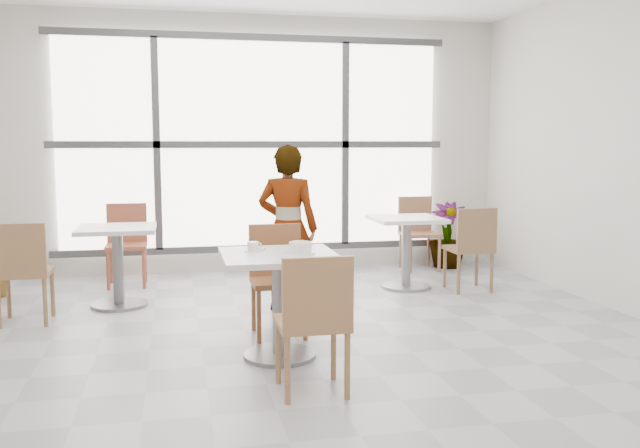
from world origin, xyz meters
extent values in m
plane|color=#9E9EA5|center=(0.00, 0.00, 0.00)|extent=(7.00, 7.00, 0.00)
plane|color=silver|center=(0.00, 3.50, 1.50)|extent=(6.00, 0.00, 6.00)
cube|color=white|center=(0.00, 3.44, 1.50)|extent=(4.40, 0.04, 2.40)
cube|color=#3F3F42|center=(0.00, 3.41, 1.50)|extent=(4.60, 0.05, 0.08)
cube|color=#3F3F42|center=(-1.10, 3.41, 1.50)|extent=(0.08, 0.05, 2.40)
cube|color=#3F3F42|center=(1.10, 3.41, 1.50)|extent=(0.08, 0.05, 2.40)
cube|color=#3F3F42|center=(0.00, 3.41, 0.28)|extent=(4.60, 0.05, 0.08)
cube|color=#3F3F42|center=(0.00, 3.41, 2.72)|extent=(4.60, 0.05, 0.08)
cube|color=silver|center=(-0.21, 0.10, 0.73)|extent=(0.80, 0.80, 0.04)
cylinder|color=slate|center=(-0.21, 0.10, 0.35)|extent=(0.10, 0.10, 0.71)
cylinder|color=slate|center=(-0.21, 0.10, 0.01)|extent=(0.52, 0.52, 0.03)
cube|color=#A27147|center=(-0.12, -0.62, 0.43)|extent=(0.42, 0.42, 0.04)
cube|color=#A27147|center=(-0.12, -0.81, 0.66)|extent=(0.42, 0.04, 0.42)
cylinder|color=#A27147|center=(0.06, -0.44, 0.21)|extent=(0.04, 0.04, 0.41)
cylinder|color=#A27147|center=(0.06, -0.80, 0.21)|extent=(0.04, 0.04, 0.41)
cylinder|color=#A27147|center=(-0.30, -0.44, 0.21)|extent=(0.04, 0.04, 0.41)
cylinder|color=#A27147|center=(-0.30, -0.80, 0.21)|extent=(0.04, 0.04, 0.41)
cube|color=brown|center=(-0.13, 0.65, 0.43)|extent=(0.42, 0.42, 0.04)
cube|color=brown|center=(-0.13, 0.84, 0.66)|extent=(0.42, 0.04, 0.42)
cylinder|color=brown|center=(-0.31, 0.47, 0.21)|extent=(0.04, 0.04, 0.41)
cylinder|color=brown|center=(-0.31, 0.83, 0.21)|extent=(0.04, 0.04, 0.41)
cylinder|color=brown|center=(0.05, 0.47, 0.21)|extent=(0.04, 0.04, 0.41)
cylinder|color=brown|center=(0.05, 0.83, 0.21)|extent=(0.04, 0.04, 0.41)
cylinder|color=white|center=(-0.06, 0.06, 0.76)|extent=(0.21, 0.21, 0.01)
cylinder|color=white|center=(-0.06, 0.06, 0.80)|extent=(0.16, 0.16, 0.07)
torus|color=white|center=(-0.06, 0.06, 0.83)|extent=(0.16, 0.16, 0.01)
cylinder|color=beige|center=(-0.06, 0.06, 0.80)|extent=(0.14, 0.14, 0.05)
cylinder|color=beige|center=(-0.07, 0.09, 0.83)|extent=(0.03, 0.03, 0.01)
cylinder|color=#EFE69A|center=(-0.10, 0.06, 0.83)|extent=(0.03, 0.03, 0.02)
cylinder|color=#F4E69D|center=(-0.03, 0.10, 0.83)|extent=(0.03, 0.03, 0.02)
cylinder|color=beige|center=(-0.03, 0.09, 0.83)|extent=(0.03, 0.03, 0.02)
cylinder|color=#EDE799|center=(-0.06, 0.07, 0.83)|extent=(0.03, 0.03, 0.02)
cylinder|color=beige|center=(-0.05, 0.10, 0.83)|extent=(0.03, 0.03, 0.02)
cylinder|color=beige|center=(-0.06, 0.06, 0.83)|extent=(0.03, 0.03, 0.02)
cylinder|color=beige|center=(-0.06, 0.07, 0.83)|extent=(0.03, 0.03, 0.02)
cylinder|color=#F3E89C|center=(-0.03, 0.07, 0.83)|extent=(0.03, 0.03, 0.02)
cylinder|color=#F4E69D|center=(-0.07, 0.06, 0.84)|extent=(0.03, 0.03, 0.01)
cylinder|color=beige|center=(-0.08, 0.09, 0.83)|extent=(0.03, 0.03, 0.02)
cylinder|color=#F7EC9F|center=(-0.10, 0.09, 0.83)|extent=(0.03, 0.03, 0.02)
cylinder|color=#F3E79D|center=(-0.07, 0.07, 0.83)|extent=(0.03, 0.03, 0.01)
cylinder|color=white|center=(-0.38, 0.24, 0.75)|extent=(0.13, 0.13, 0.01)
cylinder|color=white|center=(-0.38, 0.24, 0.79)|extent=(0.08, 0.08, 0.06)
torus|color=white|center=(-0.34, 0.24, 0.79)|extent=(0.05, 0.01, 0.05)
cylinder|color=black|center=(-0.38, 0.24, 0.81)|extent=(0.07, 0.07, 0.00)
cube|color=silver|center=(-0.33, 0.22, 0.76)|extent=(0.09, 0.05, 0.00)
sphere|color=silver|center=(-0.29, 0.23, 0.76)|extent=(0.02, 0.02, 0.02)
imported|color=black|center=(0.08, 1.47, 0.75)|extent=(0.65, 0.54, 1.51)
cube|color=silver|center=(-1.45, 1.93, 0.73)|extent=(0.70, 0.70, 0.04)
cylinder|color=slate|center=(-1.45, 1.93, 0.35)|extent=(0.10, 0.10, 0.71)
cylinder|color=slate|center=(-1.45, 1.93, 0.01)|extent=(0.52, 0.52, 0.03)
cube|color=white|center=(1.45, 2.16, 0.73)|extent=(0.70, 0.70, 0.04)
cylinder|color=gray|center=(1.45, 2.16, 0.35)|extent=(0.10, 0.10, 0.71)
cylinder|color=gray|center=(1.45, 2.16, 0.01)|extent=(0.52, 0.52, 0.03)
cube|color=#88603E|center=(-2.17, 1.49, 0.43)|extent=(0.42, 0.42, 0.04)
cube|color=#88603E|center=(-2.17, 1.30, 0.66)|extent=(0.42, 0.04, 0.42)
cylinder|color=#88603E|center=(-1.99, 1.67, 0.21)|extent=(0.04, 0.04, 0.41)
cylinder|color=#88603E|center=(-1.99, 1.31, 0.21)|extent=(0.04, 0.04, 0.41)
cylinder|color=#88603E|center=(-2.35, 1.67, 0.21)|extent=(0.04, 0.04, 0.41)
cube|color=#9F4F36|center=(-1.43, 2.86, 0.43)|extent=(0.42, 0.42, 0.04)
cube|color=#9F4F36|center=(-1.43, 3.05, 0.66)|extent=(0.42, 0.04, 0.42)
cylinder|color=#9F4F36|center=(-1.61, 2.68, 0.21)|extent=(0.04, 0.04, 0.41)
cylinder|color=#9F4F36|center=(-1.61, 3.04, 0.21)|extent=(0.04, 0.04, 0.41)
cylinder|color=#9F4F36|center=(-1.25, 2.68, 0.21)|extent=(0.04, 0.04, 0.41)
cylinder|color=#9F4F36|center=(-1.25, 3.04, 0.21)|extent=(0.04, 0.04, 0.41)
cube|color=brown|center=(2.04, 1.92, 0.43)|extent=(0.42, 0.42, 0.04)
cube|color=brown|center=(2.04, 1.73, 0.66)|extent=(0.42, 0.04, 0.42)
cylinder|color=brown|center=(2.22, 2.10, 0.21)|extent=(0.04, 0.04, 0.41)
cylinder|color=brown|center=(2.22, 1.74, 0.21)|extent=(0.04, 0.04, 0.41)
cylinder|color=brown|center=(1.86, 2.10, 0.21)|extent=(0.04, 0.04, 0.41)
cylinder|color=brown|center=(1.86, 1.74, 0.21)|extent=(0.04, 0.04, 0.41)
cube|color=#986449|center=(1.95, 3.11, 0.43)|extent=(0.42, 0.42, 0.04)
cube|color=#986449|center=(1.95, 3.30, 0.66)|extent=(0.42, 0.04, 0.42)
cylinder|color=#986449|center=(1.77, 2.93, 0.21)|extent=(0.04, 0.04, 0.41)
cylinder|color=#986449|center=(1.77, 3.29, 0.21)|extent=(0.04, 0.04, 0.41)
cylinder|color=#986449|center=(2.13, 2.93, 0.21)|extent=(0.04, 0.04, 0.41)
cylinder|color=#986449|center=(2.13, 3.29, 0.21)|extent=(0.04, 0.04, 0.41)
imported|color=#44853D|center=(2.34, 3.20, 0.40)|extent=(0.56, 0.56, 0.80)
camera|label=1|loc=(-0.92, -4.63, 1.53)|focal=38.66mm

